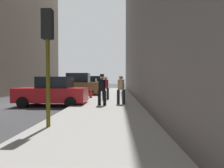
{
  "coord_description": "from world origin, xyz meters",
  "views": [
    {
      "loc": [
        6.66,
        -10.89,
        1.6
      ],
      "look_at": [
        6.06,
        6.42,
        1.19
      ],
      "focal_mm": 28.0,
      "sensor_mm": 36.0,
      "label": 1
    }
  ],
  "objects_px": {
    "fire_hydrant": "(91,93)",
    "pedestrian_in_tan_coat": "(121,88)",
    "parked_white_van": "(95,83)",
    "parked_bronze_suv": "(77,86)",
    "pedestrian_with_fedora": "(102,88)",
    "pedestrian_with_beanie": "(101,85)",
    "parked_dark_green_sedan": "(88,85)",
    "pedestrian_in_red_jacket": "(106,87)",
    "parked_red_hatchback": "(53,92)",
    "traffic_light": "(48,42)"
  },
  "relations": [
    {
      "from": "parked_red_hatchback",
      "to": "pedestrian_with_fedora",
      "type": "distance_m",
      "value": 3.19
    },
    {
      "from": "parked_dark_green_sedan",
      "to": "pedestrian_in_tan_coat",
      "type": "xyz_separation_m",
      "value": [
        4.19,
        -12.61,
        0.26
      ]
    },
    {
      "from": "pedestrian_with_beanie",
      "to": "parked_white_van",
      "type": "bearing_deg",
      "value": 100.38
    },
    {
      "from": "parked_dark_green_sedan",
      "to": "pedestrian_with_beanie",
      "type": "height_order",
      "value": "pedestrian_with_beanie"
    },
    {
      "from": "parked_red_hatchback",
      "to": "pedestrian_in_tan_coat",
      "type": "height_order",
      "value": "pedestrian_in_tan_coat"
    },
    {
      "from": "pedestrian_with_beanie",
      "to": "pedestrian_with_fedora",
      "type": "bearing_deg",
      "value": -84.22
    },
    {
      "from": "parked_red_hatchback",
      "to": "pedestrian_with_beanie",
      "type": "distance_m",
      "value": 6.52
    },
    {
      "from": "fire_hydrant",
      "to": "pedestrian_with_beanie",
      "type": "xyz_separation_m",
      "value": [
        0.61,
        2.64,
        0.64
      ]
    },
    {
      "from": "pedestrian_in_tan_coat",
      "to": "parked_white_van",
      "type": "bearing_deg",
      "value": 102.19
    },
    {
      "from": "parked_white_van",
      "to": "pedestrian_in_tan_coat",
      "type": "height_order",
      "value": "parked_white_van"
    },
    {
      "from": "parked_bronze_suv",
      "to": "pedestrian_with_fedora",
      "type": "bearing_deg",
      "value": -66.1
    },
    {
      "from": "parked_red_hatchback",
      "to": "pedestrian_in_red_jacket",
      "type": "xyz_separation_m",
      "value": [
        3.1,
        2.26,
        0.26
      ]
    },
    {
      "from": "pedestrian_in_tan_coat",
      "to": "parked_dark_green_sedan",
      "type": "bearing_deg",
      "value": 108.38
    },
    {
      "from": "parked_dark_green_sedan",
      "to": "pedestrian_in_tan_coat",
      "type": "relative_size",
      "value": 2.48
    },
    {
      "from": "pedestrian_in_red_jacket",
      "to": "pedestrian_in_tan_coat",
      "type": "bearing_deg",
      "value": -65.8
    },
    {
      "from": "parked_white_van",
      "to": "pedestrian_with_beanie",
      "type": "xyz_separation_m",
      "value": [
        2.42,
        -13.18,
        0.1
      ]
    },
    {
      "from": "traffic_light",
      "to": "pedestrian_with_beanie",
      "type": "height_order",
      "value": "traffic_light"
    },
    {
      "from": "parked_red_hatchback",
      "to": "pedestrian_with_fedora",
      "type": "relative_size",
      "value": 2.37
    },
    {
      "from": "parked_dark_green_sedan",
      "to": "pedestrian_in_red_jacket",
      "type": "distance_m",
      "value": 10.64
    },
    {
      "from": "traffic_light",
      "to": "pedestrian_in_red_jacket",
      "type": "height_order",
      "value": "traffic_light"
    },
    {
      "from": "pedestrian_in_tan_coat",
      "to": "pedestrian_with_fedora",
      "type": "height_order",
      "value": "pedestrian_with_fedora"
    },
    {
      "from": "traffic_light",
      "to": "pedestrian_with_fedora",
      "type": "height_order",
      "value": "traffic_light"
    },
    {
      "from": "parked_white_van",
      "to": "pedestrian_in_tan_coat",
      "type": "xyz_separation_m",
      "value": [
        4.19,
        -19.4,
        0.07
      ]
    },
    {
      "from": "parked_bronze_suv",
      "to": "parked_dark_green_sedan",
      "type": "height_order",
      "value": "parked_bronze_suv"
    },
    {
      "from": "parked_bronze_suv",
      "to": "pedestrian_in_tan_coat",
      "type": "xyz_separation_m",
      "value": [
        4.19,
        -6.47,
        0.07
      ]
    },
    {
      "from": "parked_bronze_suv",
      "to": "pedestrian_with_fedora",
      "type": "xyz_separation_m",
      "value": [
        3.1,
        -6.99,
        0.1
      ]
    },
    {
      "from": "pedestrian_with_fedora",
      "to": "pedestrian_in_red_jacket",
      "type": "distance_m",
      "value": 2.96
    },
    {
      "from": "pedestrian_with_fedora",
      "to": "traffic_light",
      "type": "bearing_deg",
      "value": -105.13
    },
    {
      "from": "parked_white_van",
      "to": "parked_bronze_suv",
      "type": "bearing_deg",
      "value": -90.0
    },
    {
      "from": "parked_bronze_suv",
      "to": "pedestrian_with_beanie",
      "type": "xyz_separation_m",
      "value": [
        2.42,
        -0.25,
        0.1
      ]
    },
    {
      "from": "parked_bronze_suv",
      "to": "pedestrian_with_fedora",
      "type": "height_order",
      "value": "parked_bronze_suv"
    },
    {
      "from": "parked_red_hatchback",
      "to": "pedestrian_with_beanie",
      "type": "xyz_separation_m",
      "value": [
        2.42,
        6.04,
        0.29
      ]
    },
    {
      "from": "parked_red_hatchback",
      "to": "parked_bronze_suv",
      "type": "relative_size",
      "value": 0.91
    },
    {
      "from": "parked_red_hatchback",
      "to": "traffic_light",
      "type": "bearing_deg",
      "value": -70.73
    },
    {
      "from": "parked_dark_green_sedan",
      "to": "parked_white_van",
      "type": "bearing_deg",
      "value": 90.0
    },
    {
      "from": "pedestrian_with_beanie",
      "to": "parked_dark_green_sedan",
      "type": "bearing_deg",
      "value": 110.7
    },
    {
      "from": "parked_bronze_suv",
      "to": "pedestrian_in_red_jacket",
      "type": "xyz_separation_m",
      "value": [
        3.1,
        -4.03,
        0.07
      ]
    },
    {
      "from": "fire_hydrant",
      "to": "pedestrian_in_tan_coat",
      "type": "height_order",
      "value": "pedestrian_in_tan_coat"
    },
    {
      "from": "parked_red_hatchback",
      "to": "pedestrian_in_red_jacket",
      "type": "bearing_deg",
      "value": 36.13
    },
    {
      "from": "fire_hydrant",
      "to": "traffic_light",
      "type": "relative_size",
      "value": 0.2
    },
    {
      "from": "pedestrian_in_tan_coat",
      "to": "parked_bronze_suv",
      "type": "bearing_deg",
      "value": 122.94
    },
    {
      "from": "parked_red_hatchback",
      "to": "traffic_light",
      "type": "xyz_separation_m",
      "value": [
        1.85,
        -5.3,
        1.91
      ]
    },
    {
      "from": "parked_white_van",
      "to": "pedestrian_with_beanie",
      "type": "relative_size",
      "value": 2.62
    },
    {
      "from": "parked_bronze_suv",
      "to": "traffic_light",
      "type": "relative_size",
      "value": 1.28
    },
    {
      "from": "parked_red_hatchback",
      "to": "parked_dark_green_sedan",
      "type": "distance_m",
      "value": 12.44
    },
    {
      "from": "pedestrian_in_tan_coat",
      "to": "fire_hydrant",
      "type": "bearing_deg",
      "value": 123.72
    },
    {
      "from": "pedestrian_in_red_jacket",
      "to": "parked_dark_green_sedan",
      "type": "bearing_deg",
      "value": 106.93
    },
    {
      "from": "parked_red_hatchback",
      "to": "parked_bronze_suv",
      "type": "height_order",
      "value": "parked_bronze_suv"
    },
    {
      "from": "fire_hydrant",
      "to": "pedestrian_with_beanie",
      "type": "height_order",
      "value": "pedestrian_with_beanie"
    },
    {
      "from": "parked_white_van",
      "to": "traffic_light",
      "type": "xyz_separation_m",
      "value": [
        1.85,
        -24.53,
        1.73
      ]
    }
  ]
}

